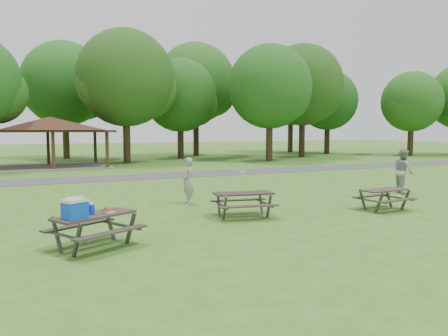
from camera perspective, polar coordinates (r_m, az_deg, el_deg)
ground at (r=13.25m, az=3.54°, el=-7.16°), size 160.00×160.00×0.00m
asphalt_path at (r=26.24m, az=-11.42°, el=-1.15°), size 120.00×3.20×0.02m
pavilion at (r=35.40m, az=-21.80°, el=5.13°), size 8.60×7.01×3.76m
tree_row_e at (r=37.51m, az=-12.59°, el=11.03°), size 8.40×8.00×11.02m
tree_row_f at (r=42.47m, az=-5.64°, el=9.14°), size 7.35×7.00×9.55m
tree_row_g at (r=39.24m, az=6.09°, el=10.19°), size 7.77×7.40×10.25m
tree_row_h at (r=45.51m, az=10.32°, el=10.31°), size 8.61×8.20×11.37m
tree_row_i at (r=51.82m, az=13.45°, el=8.37°), size 7.14×6.80×9.52m
tree_row_j at (r=51.23m, az=23.36°, el=7.74°), size 6.72×6.40×8.96m
tree_deep_b at (r=44.75m, az=-20.00°, el=10.00°), size 8.40×8.00×11.13m
tree_deep_c at (r=46.93m, az=-3.60°, el=10.73°), size 8.82×8.40×11.90m
tree_deep_d at (r=54.33m, az=8.80°, el=9.47°), size 8.40×8.00×11.27m
picnic_table_near at (r=10.66m, az=-17.28°, el=-6.18°), size 2.42×2.24×1.34m
picnic_table_middle at (r=14.00m, az=2.56°, el=-3.99°), size 2.13×1.84×0.82m
picnic_table_far at (r=16.23m, az=20.20°, el=-3.23°), size 1.82×1.51×0.75m
frisbee_in_flight at (r=16.97m, az=2.49°, el=-0.47°), size 0.27×0.27×0.02m
frisbee_thrower at (r=16.40m, az=-4.75°, el=-1.69°), size 0.44×0.65×1.76m
frisbee_catcher at (r=20.68m, az=22.36°, el=-0.37°), size 1.04×1.16×1.97m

